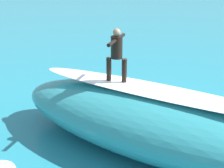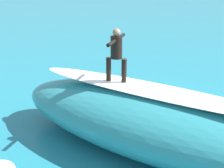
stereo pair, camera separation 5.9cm
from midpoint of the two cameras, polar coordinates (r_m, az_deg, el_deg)
ground_plane at (r=10.21m, az=7.24°, el=-6.74°), size 120.00×120.00×0.00m
wave_crest at (r=8.29m, az=8.26°, el=-7.03°), size 9.23×5.23×1.70m
wave_foam_lip at (r=7.92m, az=8.59°, el=-1.32°), size 7.45×2.97×0.08m
surfboard_riding at (r=8.43m, az=1.00°, el=0.29°), size 1.88×0.53×0.08m
surfer_riding at (r=8.16m, az=1.04°, el=6.22°), size 0.59×1.40×1.48m
surfboard_paddling at (r=11.06m, az=-0.46°, el=-4.09°), size 2.08×1.73×0.08m
surfer_paddling at (r=11.04m, az=0.14°, el=-3.22°), size 1.39×1.12×0.29m
foam_patch_mid at (r=8.81m, az=6.04°, el=-10.83°), size 1.01×1.00×0.17m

